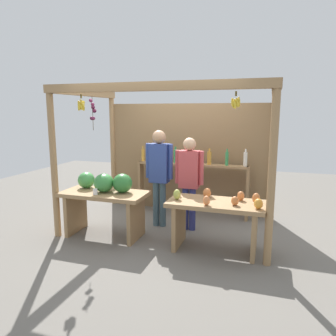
% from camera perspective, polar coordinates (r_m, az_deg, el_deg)
% --- Properties ---
extents(ground_plane, '(12.00, 12.00, 0.00)m').
position_cam_1_polar(ground_plane, '(5.65, 0.62, -10.33)').
color(ground_plane, slate).
rests_on(ground_plane, ground).
extents(market_stall, '(3.34, 2.06, 2.36)m').
position_cam_1_polar(market_stall, '(5.78, 1.97, 4.10)').
color(market_stall, '#99754C').
rests_on(market_stall, ground).
extents(fruit_counter_left, '(1.35, 0.65, 1.02)m').
position_cam_1_polar(fruit_counter_left, '(5.17, -11.19, -4.67)').
color(fruit_counter_left, '#99754C').
rests_on(fruit_counter_left, ground).
extents(fruit_counter_right, '(1.35, 0.64, 0.87)m').
position_cam_1_polar(fruit_counter_right, '(4.61, 8.67, -8.03)').
color(fruit_counter_right, '#99754C').
rests_on(fruit_counter_right, ground).
extents(bottle_shelf_unit, '(2.14, 0.22, 1.36)m').
position_cam_1_polar(bottle_shelf_unit, '(6.07, 4.21, -0.98)').
color(bottle_shelf_unit, '#99754C').
rests_on(bottle_shelf_unit, ground).
extents(vendor_man, '(0.48, 0.23, 1.66)m').
position_cam_1_polar(vendor_man, '(5.42, -1.58, -0.22)').
color(vendor_man, '#405967').
rests_on(vendor_man, ground).
extents(vendor_woman, '(0.48, 0.21, 1.55)m').
position_cam_1_polar(vendor_woman, '(5.26, 3.80, -1.39)').
color(vendor_woman, navy).
rests_on(vendor_woman, ground).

